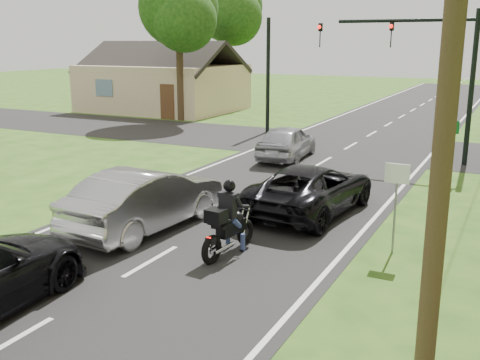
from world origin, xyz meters
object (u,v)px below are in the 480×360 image
object	(u,v)px
silver_suv	(287,142)
utility_pole_near	(455,16)
traffic_signal	(424,58)
silver_sedan	(146,199)
dark_suv	(311,189)
motorcycle_rider	(228,225)
sign_white	(396,186)
sign_green	(450,136)

from	to	relation	value
silver_suv	utility_pole_near	xyz separation A→B (m)	(7.78, -13.88, 4.36)
traffic_signal	utility_pole_near	bearing A→B (deg)	-79.86
silver_sedan	dark_suv	bearing A→B (deg)	-130.87
motorcycle_rider	sign_white	xyz separation A→B (m)	(3.38, 1.80, 0.90)
silver_suv	sign_white	distance (m)	10.92
utility_pole_near	traffic_signal	bearing A→B (deg)	100.14
traffic_signal	utility_pole_near	xyz separation A→B (m)	(2.86, -16.00, 0.95)
motorcycle_rider	silver_suv	bearing A→B (deg)	110.50
motorcycle_rider	sign_white	bearing A→B (deg)	33.44
dark_suv	silver_suv	xyz separation A→B (m)	(-3.50, 6.74, 0.02)
silver_suv	sign_white	world-z (taller)	sign_white
motorcycle_rider	traffic_signal	world-z (taller)	traffic_signal
silver_suv	utility_pole_near	world-z (taller)	utility_pole_near
sign_white	sign_green	world-z (taller)	same
traffic_signal	utility_pole_near	world-z (taller)	utility_pole_near
dark_suv	silver_suv	size ratio (longest dim) A/B	1.19
motorcycle_rider	silver_suv	distance (m)	11.09
silver_suv	utility_pole_near	distance (m)	16.49
dark_suv	sign_green	xyz separation A→B (m)	(2.98, 5.84, 0.89)
traffic_signal	silver_suv	bearing A→B (deg)	-156.68
silver_suv	sign_green	xyz separation A→B (m)	(6.48, -0.90, 0.87)
dark_suv	sign_green	world-z (taller)	sign_green
silver_sedan	sign_white	bearing A→B (deg)	-165.00
motorcycle_rider	utility_pole_near	xyz separation A→B (m)	(4.88, -3.18, 4.38)
motorcycle_rider	traffic_signal	xyz separation A→B (m)	(2.02, 12.82, 3.43)
motorcycle_rider	silver_sedan	distance (m)	2.81
silver_sedan	sign_white	world-z (taller)	sign_white
traffic_signal	sign_white	world-z (taller)	traffic_signal
dark_suv	sign_white	distance (m)	3.63
motorcycle_rider	sign_green	xyz separation A→B (m)	(3.58, 9.80, 0.90)
sign_green	motorcycle_rider	bearing A→B (deg)	-110.06
dark_suv	silver_suv	bearing A→B (deg)	-57.38
sign_green	silver_suv	bearing A→B (deg)	172.11
dark_suv	utility_pole_near	distance (m)	9.40
silver_suv	traffic_signal	distance (m)	6.35
silver_sedan	sign_green	size ratio (longest dim) A/B	2.30
motorcycle_rider	silver_suv	xyz separation A→B (m)	(-2.90, 10.70, 0.03)
silver_suv	sign_white	xyz separation A→B (m)	(6.28, -8.90, 0.87)
dark_suv	sign_white	world-z (taller)	sign_white
silver_suv	traffic_signal	xyz separation A→B (m)	(4.92, 2.12, 3.41)
traffic_signal	utility_pole_near	size ratio (longest dim) A/B	0.64
dark_suv	utility_pole_near	size ratio (longest dim) A/B	0.50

